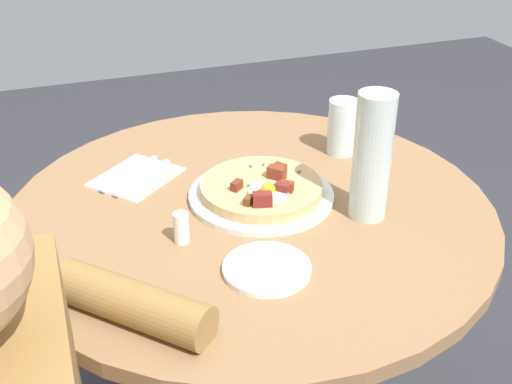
# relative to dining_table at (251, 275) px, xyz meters

# --- Properties ---
(dining_table) EXTENTS (0.97, 0.97, 0.75)m
(dining_table) POSITION_rel_dining_table_xyz_m (0.00, 0.00, 0.00)
(dining_table) COLOR olive
(dining_table) RESTS_ON ground_plane
(pizza_plate) EXTENTS (0.29, 0.29, 0.01)m
(pizza_plate) POSITION_rel_dining_table_xyz_m (0.01, -0.03, 0.18)
(pizza_plate) COLOR silver
(pizza_plate) RESTS_ON dining_table
(breakfast_pizza) EXTENTS (0.25, 0.25, 0.05)m
(breakfast_pizza) POSITION_rel_dining_table_xyz_m (0.01, -0.03, 0.20)
(breakfast_pizza) COLOR tan
(breakfast_pizza) RESTS_ON pizza_plate
(bread_plate) EXTENTS (0.15, 0.15, 0.01)m
(bread_plate) POSITION_rel_dining_table_xyz_m (-0.22, 0.05, 0.18)
(bread_plate) COLOR white
(bread_plate) RESTS_ON dining_table
(napkin) EXTENTS (0.22, 0.22, 0.00)m
(napkin) POSITION_rel_dining_table_xyz_m (0.18, 0.20, 0.18)
(napkin) COLOR white
(napkin) RESTS_ON dining_table
(fork) EXTENTS (0.13, 0.14, 0.00)m
(fork) POSITION_rel_dining_table_xyz_m (0.20, 0.21, 0.19)
(fork) COLOR silver
(fork) RESTS_ON napkin
(knife) EXTENTS (0.13, 0.14, 0.00)m
(knife) POSITION_rel_dining_table_xyz_m (0.17, 0.18, 0.19)
(knife) COLOR silver
(knife) RESTS_ON napkin
(water_glass) EXTENTS (0.07, 0.07, 0.13)m
(water_glass) POSITION_rel_dining_table_xyz_m (0.15, -0.27, 0.24)
(water_glass) COLOR silver
(water_glass) RESTS_ON dining_table
(water_bottle) EXTENTS (0.07, 0.07, 0.25)m
(water_bottle) POSITION_rel_dining_table_xyz_m (-0.11, -0.20, 0.30)
(water_bottle) COLOR silver
(water_bottle) RESTS_ON dining_table
(salt_shaker) EXTENTS (0.03, 0.03, 0.06)m
(salt_shaker) POSITION_rel_dining_table_xyz_m (-0.09, 0.16, 0.21)
(salt_shaker) COLOR white
(salt_shaker) RESTS_ON dining_table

